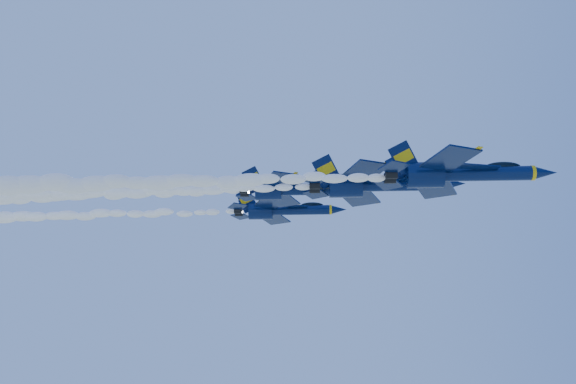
{
  "coord_description": "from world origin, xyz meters",
  "views": [
    {
      "loc": [
        -3.39,
        -78.44,
        123.13
      ],
      "look_at": [
        -6.56,
        1.12,
        153.24
      ],
      "focal_mm": 40.0,
      "sensor_mm": 36.0,
      "label": 1
    }
  ],
  "objects_px": {
    "jet_third": "(293,190)",
    "jet_fourth": "(283,210)",
    "jet_lead": "(459,173)",
    "jet_second": "(377,184)"
  },
  "relations": [
    {
      "from": "jet_third",
      "to": "jet_fourth",
      "type": "height_order",
      "value": "jet_fourth"
    },
    {
      "from": "jet_second",
      "to": "jet_fourth",
      "type": "height_order",
      "value": "jet_fourth"
    },
    {
      "from": "jet_second",
      "to": "jet_third",
      "type": "relative_size",
      "value": 1.2
    },
    {
      "from": "jet_third",
      "to": "jet_fourth",
      "type": "bearing_deg",
      "value": 100.86
    },
    {
      "from": "jet_third",
      "to": "jet_lead",
      "type": "bearing_deg",
      "value": -37.12
    },
    {
      "from": "jet_lead",
      "to": "jet_fourth",
      "type": "distance_m",
      "value": 32.02
    },
    {
      "from": "jet_lead",
      "to": "jet_fourth",
      "type": "relative_size",
      "value": 1.14
    },
    {
      "from": "jet_second",
      "to": "jet_third",
      "type": "xyz_separation_m",
      "value": [
        -10.99,
        4.75,
        1.23
      ]
    },
    {
      "from": "jet_fourth",
      "to": "jet_second",
      "type": "bearing_deg",
      "value": -47.66
    },
    {
      "from": "jet_third",
      "to": "jet_fourth",
      "type": "distance_m",
      "value": 9.43
    }
  ]
}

